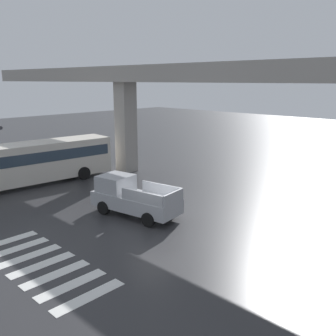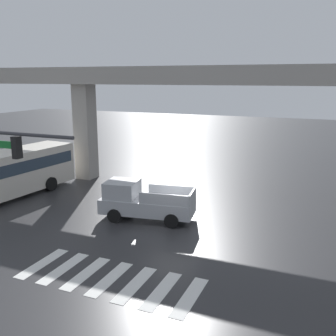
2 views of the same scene
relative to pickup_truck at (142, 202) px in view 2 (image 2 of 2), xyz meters
The scene contains 5 objects.
ground_plane 2.06m from the pickup_truck, ahead, with size 120.00×120.00×0.00m, color #2D2D30.
crosswalk_stripes 6.72m from the pickup_truck, 74.27° to the right, with size 7.15×2.80×0.01m.
elevated_overpass 9.13m from the pickup_truck, 74.29° to the left, with size 59.67×2.27×8.38m.
pickup_truck is the anchor object (origin of this frame).
city_bus 9.83m from the pickup_truck, behind, with size 3.51×10.98×2.99m.
Camera 2 is at (7.38, -18.00, 7.63)m, focal length 41.18 mm.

